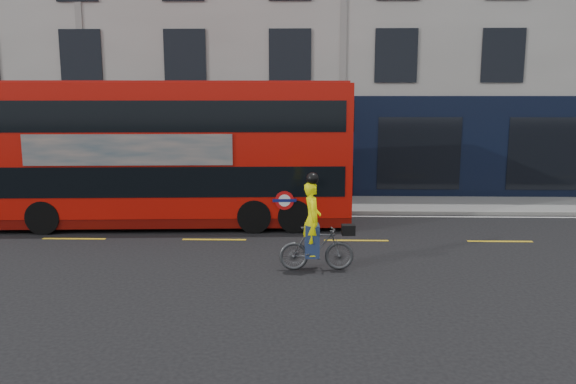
{
  "coord_description": "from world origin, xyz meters",
  "views": [
    {
      "loc": [
        -1.54,
        -13.81,
        4.02
      ],
      "look_at": [
        -1.92,
        1.78,
        1.33
      ],
      "focal_mm": 35.0,
      "sensor_mm": 36.0,
      "label": 1
    }
  ],
  "objects": [
    {
      "name": "pavement",
      "position": [
        0.0,
        6.5,
        0.06
      ],
      "size": [
        60.0,
        3.0,
        0.12
      ],
      "primitive_type": "cube",
      "color": "gray",
      "rests_on": "ground"
    },
    {
      "name": "kerb",
      "position": [
        0.0,
        5.0,
        0.07
      ],
      "size": [
        60.0,
        0.12,
        0.13
      ],
      "primitive_type": "cube",
      "color": "gray",
      "rests_on": "ground"
    },
    {
      "name": "ground",
      "position": [
        0.0,
        0.0,
        0.0
      ],
      "size": [
        120.0,
        120.0,
        0.0
      ],
      "primitive_type": "plane",
      "color": "black",
      "rests_on": "ground"
    },
    {
      "name": "building_terrace",
      "position": [
        0.0,
        12.94,
        7.49
      ],
      "size": [
        50.0,
        10.07,
        15.0
      ],
      "color": "#AEABA4",
      "rests_on": "ground"
    },
    {
      "name": "cyclist",
      "position": [
        -1.22,
        -1.22,
        0.77
      ],
      "size": [
        1.76,
        0.64,
        2.3
      ],
      "rotation": [
        0.0,
        0.0,
        0.05
      ],
      "color": "#424447",
      "rests_on": "ground"
    },
    {
      "name": "road_edge_line",
      "position": [
        0.0,
        4.7,
        0.0
      ],
      "size": [
        58.0,
        0.1,
        0.01
      ],
      "primitive_type": "cube",
      "color": "silver",
      "rests_on": "ground"
    },
    {
      "name": "bus",
      "position": [
        -5.54,
        3.35,
        2.27
      ],
      "size": [
        11.12,
        3.07,
        4.43
      ],
      "rotation": [
        0.0,
        0.0,
        0.05
      ],
      "color": "#B70F07",
      "rests_on": "ground"
    },
    {
      "name": "lane_dashes",
      "position": [
        0.0,
        1.5,
        0.0
      ],
      "size": [
        58.0,
        0.12,
        0.01
      ],
      "primitive_type": null,
      "color": "gold",
      "rests_on": "ground"
    }
  ]
}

